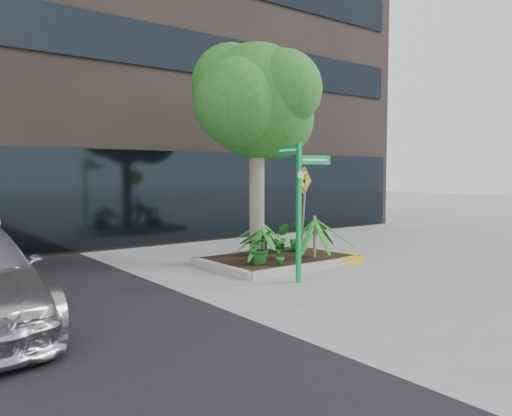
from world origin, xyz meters
TOP-DOWN VIEW (x-y plane):
  - ground at (0.00, 0.00)m, footprint 80.00×80.00m
  - building at (0.50, 8.50)m, footprint 18.00×8.00m
  - planter at (0.23, 0.27)m, footprint 3.35×2.36m
  - tree at (-0.10, 0.73)m, footprint 3.37×2.99m
  - palm_front at (0.76, -0.31)m, footprint 1.07×1.07m
  - palm_left at (-0.52, -0.05)m, footprint 0.86×0.86m
  - palm_back at (0.40, 1.15)m, footprint 0.85×0.85m
  - shrub_a at (-0.75, -0.18)m, footprint 0.89×0.89m
  - shrub_b at (1.08, 0.59)m, footprint 0.47×0.47m
  - shrub_c at (-0.46, -0.55)m, footprint 0.36×0.36m
  - shrub_d at (0.75, 0.83)m, footprint 0.53×0.53m
  - street_sign_post at (-0.75, -1.46)m, footprint 0.78×0.83m
  - cattle_sign at (0.60, -0.13)m, footprint 0.61×0.21m

SIDE VIEW (x-z plane):
  - ground at x=0.00m, z-range 0.00..0.00m
  - planter at x=0.23m, z-range 0.03..0.18m
  - shrub_c at x=-0.46m, z-range 0.15..0.73m
  - shrub_d at x=0.75m, z-range 0.15..0.84m
  - shrub_a at x=-0.75m, z-range 0.15..0.86m
  - shrub_b at x=1.08m, z-range 0.15..0.87m
  - palm_back at x=0.40m, z-range 0.38..1.33m
  - palm_left at x=-0.52m, z-range 0.39..1.35m
  - palm_front at x=0.76m, z-range 0.44..1.63m
  - cattle_sign at x=0.60m, z-range 0.51..2.58m
  - street_sign_post at x=-0.75m, z-range 0.31..2.96m
  - tree at x=-0.10m, z-range 1.17..6.23m
  - building at x=0.50m, z-range 0.00..15.00m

